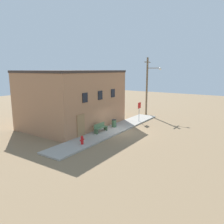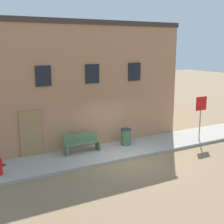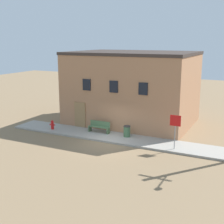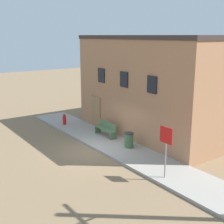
% 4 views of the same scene
% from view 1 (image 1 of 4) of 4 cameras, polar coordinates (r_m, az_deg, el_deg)
% --- Properties ---
extents(ground_plane, '(80.00, 80.00, 0.00)m').
position_cam_1_polar(ground_plane, '(22.32, 2.83, -5.29)').
color(ground_plane, '#846B4C').
extents(sidewalk, '(17.24, 2.39, 0.14)m').
position_cam_1_polar(sidewalk, '(22.91, 0.25, -4.67)').
color(sidewalk, '#9E998E').
rests_on(sidewalk, ground).
extents(brick_building, '(10.31, 7.64, 6.19)m').
position_cam_1_polar(brick_building, '(24.86, -10.14, 3.52)').
color(brick_building, '#A87551').
rests_on(brick_building, ground).
extents(fire_hydrant, '(0.49, 0.23, 0.73)m').
position_cam_1_polar(fire_hydrant, '(18.48, -7.82, -7.26)').
color(fire_hydrant, red).
rests_on(fire_hydrant, sidewalk).
extents(stop_sign, '(0.71, 0.06, 2.29)m').
position_cam_1_polar(stop_sign, '(26.22, 7.13, 1.03)').
color(stop_sign, gray).
rests_on(stop_sign, sidewalk).
extents(bench, '(1.70, 0.44, 0.87)m').
position_cam_1_polar(bench, '(21.84, -3.03, -4.09)').
color(bench, '#4C6B47').
rests_on(bench, sidewalk).
extents(trash_bin, '(0.52, 0.52, 0.83)m').
position_cam_1_polar(trash_bin, '(23.69, 0.52, -2.93)').
color(trash_bin, '#426642').
rests_on(trash_bin, sidewalk).
extents(utility_pole, '(1.80, 2.13, 7.89)m').
position_cam_1_polar(utility_pole, '(30.70, 9.33, 7.13)').
color(utility_pole, brown).
rests_on(utility_pole, ground).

